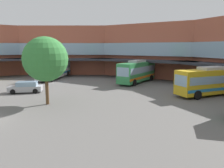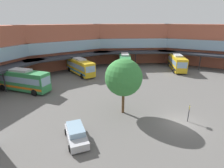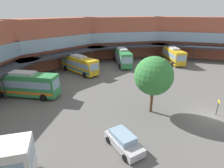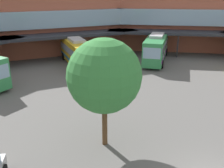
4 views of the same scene
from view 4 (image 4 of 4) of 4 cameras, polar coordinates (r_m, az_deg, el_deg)
name	(u,v)px [view 4 (image 4 of 4)]	position (r m, az deg, el deg)	size (l,w,h in m)	color
station_building	(40,36)	(28.89, -15.46, 9.98)	(79.45, 46.91, 10.91)	#AD5942
bus_0	(156,48)	(39.53, 9.60, 7.83)	(10.53, 8.37, 3.99)	#338C4C
bus_4	(77,52)	(37.14, -7.61, 6.96)	(5.54, 10.36, 3.75)	gold
plaza_tree	(104,76)	(16.58, -1.71, 1.74)	(4.82, 4.82, 7.39)	brown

